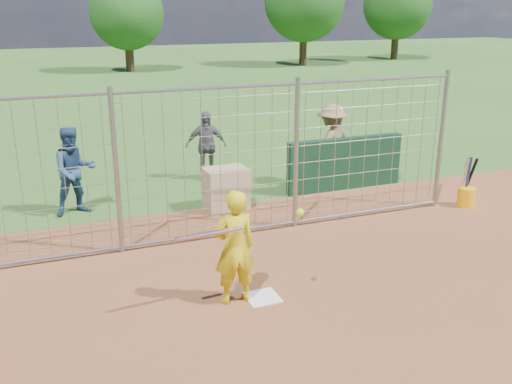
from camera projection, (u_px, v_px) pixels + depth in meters
name	position (u px, v px, depth m)	size (l,w,h in m)	color
ground	(257.00, 292.00, 7.77)	(100.00, 100.00, 0.00)	#2D591E
home_plate	(262.00, 298.00, 7.59)	(0.43, 0.43, 0.02)	silver
dugout_wall	(345.00, 164.00, 11.96)	(2.60, 0.20, 1.10)	#11381E
batter	(234.00, 248.00, 7.27)	(0.56, 0.37, 1.54)	yellow
bystander_a	(74.00, 171.00, 10.44)	(0.80, 0.62, 1.65)	navy
bystander_b	(206.00, 146.00, 12.56)	(0.90, 0.38, 1.54)	#555459
bystander_c	(331.00, 145.00, 12.12)	(1.13, 0.65, 1.76)	olive
equipment_bin	(226.00, 189.00, 10.82)	(0.80, 0.55, 0.80)	tan
equipment_in_play	(232.00, 229.00, 6.93)	(1.62, 0.25, 0.25)	silver
bucket_with_bats	(467.00, 194.00, 10.99)	(0.34, 0.36, 0.98)	#F8AA0D
backstop_fence	(211.00, 166.00, 9.14)	(9.08, 0.08, 2.60)	gray
tree_line	(128.00, 5.00, 32.58)	(44.66, 6.72, 6.48)	#3F2B19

